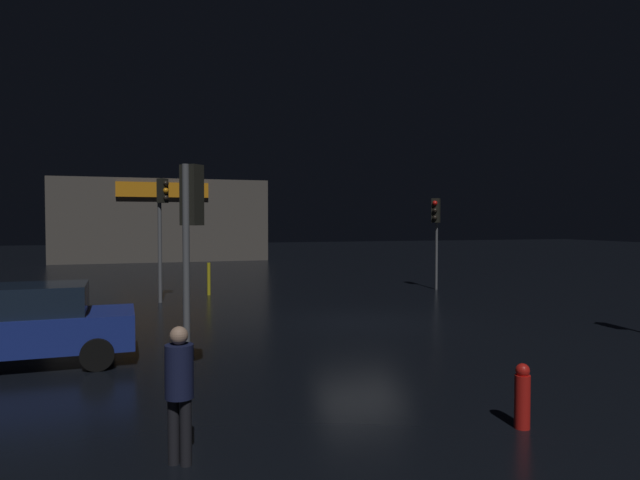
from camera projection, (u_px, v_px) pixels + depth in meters
name	position (u px, v px, depth m)	size (l,w,h in m)	color
ground_plane	(361.00, 322.00, 16.24)	(120.00, 120.00, 0.00)	black
store_building	(162.00, 220.00, 42.52)	(15.08, 6.78, 5.95)	#4C4742
traffic_signal_main	(436.00, 220.00, 23.70)	(0.42, 0.42, 3.89)	#595B60
traffic_signal_opposite	(162.00, 214.00, 19.92)	(0.42, 0.42, 4.43)	#595B60
traffic_signal_cross_left	(191.00, 222.00, 9.48)	(0.42, 0.42, 3.88)	#595B60
car_near	(29.00, 326.00, 11.29)	(4.23, 2.07, 1.63)	navy
pedestrian	(179.00, 384.00, 6.68)	(0.47, 0.47, 1.67)	black
fire_hydrant	(522.00, 396.00, 7.88)	(0.22, 0.22, 0.92)	red
bollard_kerb_a	(209.00, 279.00, 22.07)	(0.14, 0.14, 1.28)	gold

